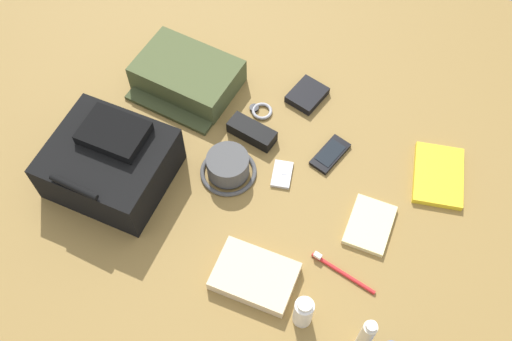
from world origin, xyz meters
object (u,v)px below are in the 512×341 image
(lotion_bottle, at_px, (365,337))
(sunglasses_case, at_px, (252,132))
(toiletry_pouch, at_px, (187,76))
(backpack, at_px, (110,162))
(paperback_novel, at_px, (438,175))
(bucket_hat, at_px, (228,167))
(folded_towel, at_px, (255,276))
(notepad, at_px, (370,224))
(wallet, at_px, (307,95))
(toothbrush, at_px, (340,271))
(cell_phone, at_px, (330,154))
(wristwatch, at_px, (261,111))
(toothpaste_tube, at_px, (303,312))
(media_player, at_px, (282,174))

(lotion_bottle, xyz_separation_m, sunglasses_case, (0.50, -0.43, -0.06))
(toiletry_pouch, xyz_separation_m, sunglasses_case, (-0.26, 0.08, -0.02))
(backpack, bearing_deg, paperback_novel, -153.97)
(bucket_hat, xyz_separation_m, folded_towel, (-0.20, 0.25, -0.01))
(notepad, height_order, folded_towel, folded_towel)
(lotion_bottle, relative_size, folded_towel, 0.84)
(backpack, distance_m, wallet, 0.61)
(notepad, bearing_deg, wallet, -49.14)
(bucket_hat, bearing_deg, notepad, -176.92)
(sunglasses_case, bearing_deg, notepad, 170.53)
(paperback_novel, height_order, folded_towel, folded_towel)
(toothbrush, bearing_deg, cell_phone, -63.60)
(toothbrush, height_order, wallet, wallet)
(cell_phone, bearing_deg, wallet, -48.68)
(sunglasses_case, bearing_deg, wallet, -106.60)
(backpack, bearing_deg, wallet, -126.85)
(wristwatch, xyz_separation_m, wallet, (-0.10, -0.11, 0.01))
(paperback_novel, bearing_deg, wallet, -12.33)
(bucket_hat, relative_size, lotion_bottle, 0.94)
(bucket_hat, xyz_separation_m, toothpaste_tube, (-0.35, 0.29, 0.02))
(notepad, bearing_deg, paperback_novel, -122.13)
(paperback_novel, bearing_deg, toiletry_pouch, 1.43)
(toothpaste_tube, height_order, wallet, toothpaste_tube)
(paperback_novel, xyz_separation_m, wristwatch, (0.54, 0.01, -0.00))
(toiletry_pouch, distance_m, wristwatch, 0.25)
(bucket_hat, bearing_deg, wristwatch, -87.16)
(lotion_bottle, bearing_deg, notepad, -73.61)
(folded_towel, bearing_deg, wallet, -78.99)
(folded_towel, bearing_deg, backpack, -11.59)
(toothpaste_tube, bearing_deg, lotion_bottle, -179.67)
(wristwatch, distance_m, folded_towel, 0.52)
(backpack, distance_m, sunglasses_case, 0.41)
(toiletry_pouch, distance_m, folded_towel, 0.66)
(bucket_hat, height_order, folded_towel, bucket_hat)
(notepad, relative_size, folded_towel, 0.75)
(bucket_hat, distance_m, notepad, 0.41)
(cell_phone, relative_size, wristwatch, 1.89)
(media_player, height_order, toothbrush, toothbrush)
(backpack, relative_size, toothbrush, 1.74)
(paperback_novel, bearing_deg, lotion_bottle, 87.17)
(bucket_hat, xyz_separation_m, notepad, (-0.41, -0.02, -0.02))
(media_player, bearing_deg, cell_phone, -128.38)
(bucket_hat, height_order, wallet, bucket_hat)
(media_player, bearing_deg, toothpaste_tube, 121.70)
(media_player, bearing_deg, wallet, -80.34)
(lotion_bottle, distance_m, wallet, 0.75)
(media_player, height_order, wallet, wallet)
(backpack, bearing_deg, wristwatch, -125.07)
(folded_towel, bearing_deg, notepad, -127.61)
(backpack, xyz_separation_m, toiletry_pouch, (-0.02, -0.37, -0.03))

